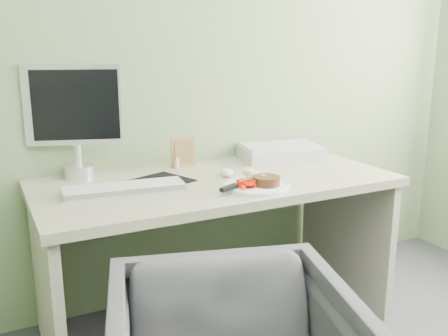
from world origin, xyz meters
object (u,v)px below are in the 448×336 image
scanner (281,153)px  monitor (74,115)px  plate (257,186)px  desk (217,217)px

scanner → monitor: (-1.03, 0.10, 0.25)m
monitor → scanner: bearing=11.8°
scanner → monitor: 1.06m
plate → scanner: (0.39, 0.42, 0.02)m
desk → monitor: size_ratio=3.16×
plate → scanner: scanner is taller
desk → scanner: bearing=23.8°
desk → plate: size_ratio=5.76×
plate → scanner: size_ratio=0.67×
plate → monitor: size_ratio=0.55×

